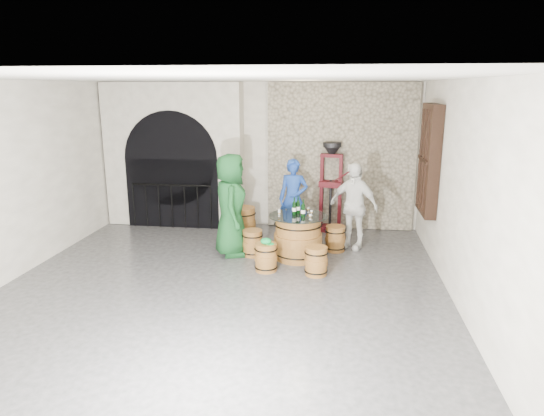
# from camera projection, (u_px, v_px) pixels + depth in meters

# --- Properties ---
(ground) EXTENTS (8.00, 8.00, 0.00)m
(ground) POSITION_uv_depth(u_px,v_px,m) (219.00, 295.00, 7.39)
(ground) COLOR #303033
(ground) RESTS_ON ground
(wall_back) EXTENTS (8.00, 0.00, 8.00)m
(wall_back) POSITION_uv_depth(u_px,v_px,m) (260.00, 155.00, 10.85)
(wall_back) COLOR beige
(wall_back) RESTS_ON ground
(wall_front) EXTENTS (8.00, 0.00, 8.00)m
(wall_front) POSITION_uv_depth(u_px,v_px,m) (64.00, 321.00, 3.16)
(wall_front) COLOR beige
(wall_front) RESTS_ON ground
(wall_right) EXTENTS (0.00, 8.00, 8.00)m
(wall_right) POSITION_uv_depth(u_px,v_px,m) (468.00, 200.00, 6.54)
(wall_right) COLOR beige
(wall_right) RESTS_ON ground
(ceiling) EXTENTS (8.00, 8.00, 0.00)m
(ceiling) POSITION_uv_depth(u_px,v_px,m) (212.00, 78.00, 6.62)
(ceiling) COLOR beige
(ceiling) RESTS_ON wall_back
(stone_facing_panel) EXTENTS (3.20, 0.12, 3.18)m
(stone_facing_panel) POSITION_uv_depth(u_px,v_px,m) (341.00, 157.00, 10.55)
(stone_facing_panel) COLOR #9D937D
(stone_facing_panel) RESTS_ON ground
(arched_opening) EXTENTS (3.10, 0.60, 3.19)m
(arched_opening) POSITION_uv_depth(u_px,v_px,m) (174.00, 156.00, 10.85)
(arched_opening) COLOR beige
(arched_opening) RESTS_ON ground
(shuttered_window) EXTENTS (0.23, 1.10, 2.00)m
(shuttered_window) POSITION_uv_depth(u_px,v_px,m) (429.00, 160.00, 8.82)
(shuttered_window) COLOR black
(shuttered_window) RESTS_ON wall_right
(barrel_table) EXTENTS (1.07, 1.07, 0.82)m
(barrel_table) POSITION_uv_depth(u_px,v_px,m) (298.00, 237.00, 8.88)
(barrel_table) COLOR brown
(barrel_table) RESTS_ON ground
(barrel_stool_left) EXTENTS (0.40, 0.40, 0.49)m
(barrel_stool_left) POSITION_uv_depth(u_px,v_px,m) (253.00, 243.00, 9.08)
(barrel_stool_left) COLOR brown
(barrel_stool_left) RESTS_ON ground
(barrel_stool_far) EXTENTS (0.40, 0.40, 0.49)m
(barrel_stool_far) POSITION_uv_depth(u_px,v_px,m) (294.00, 232.00, 9.75)
(barrel_stool_far) COLOR brown
(barrel_stool_far) RESTS_ON ground
(barrel_stool_right) EXTENTS (0.40, 0.40, 0.49)m
(barrel_stool_right) POSITION_uv_depth(u_px,v_px,m) (335.00, 239.00, 9.34)
(barrel_stool_right) COLOR brown
(barrel_stool_right) RESTS_ON ground
(barrel_stool_near_right) EXTENTS (0.40, 0.40, 0.49)m
(barrel_stool_near_right) POSITION_uv_depth(u_px,v_px,m) (316.00, 261.00, 8.13)
(barrel_stool_near_right) COLOR brown
(barrel_stool_near_right) RESTS_ON ground
(barrel_stool_near_left) EXTENTS (0.40, 0.40, 0.49)m
(barrel_stool_near_left) POSITION_uv_depth(u_px,v_px,m) (266.00, 257.00, 8.31)
(barrel_stool_near_left) COLOR brown
(barrel_stool_near_left) RESTS_ON ground
(green_cap) EXTENTS (0.23, 0.19, 0.10)m
(green_cap) POSITION_uv_depth(u_px,v_px,m) (266.00, 241.00, 8.24)
(green_cap) COLOR #0D8F3B
(green_cap) RESTS_ON barrel_stool_near_left
(person_green) EXTENTS (0.80, 1.05, 1.92)m
(person_green) POSITION_uv_depth(u_px,v_px,m) (231.00, 205.00, 8.98)
(person_green) COLOR #13461E
(person_green) RESTS_ON ground
(person_blue) EXTENTS (0.63, 0.43, 1.66)m
(person_blue) POSITION_uv_depth(u_px,v_px,m) (293.00, 199.00, 10.04)
(person_blue) COLOR #1A3C94
(person_blue) RESTS_ON ground
(person_white) EXTENTS (1.07, 0.83, 1.69)m
(person_white) POSITION_uv_depth(u_px,v_px,m) (354.00, 206.00, 9.39)
(person_white) COLOR white
(person_white) RESTS_ON ground
(wine_bottle_left) EXTENTS (0.08, 0.08, 0.32)m
(wine_bottle_left) POSITION_uv_depth(u_px,v_px,m) (294.00, 208.00, 8.79)
(wine_bottle_left) COLOR black
(wine_bottle_left) RESTS_ON barrel_table
(wine_bottle_center) EXTENTS (0.08, 0.08, 0.32)m
(wine_bottle_center) POSITION_uv_depth(u_px,v_px,m) (303.00, 210.00, 8.63)
(wine_bottle_center) COLOR black
(wine_bottle_center) RESTS_ON barrel_table
(wine_bottle_right) EXTENTS (0.08, 0.08, 0.32)m
(wine_bottle_right) POSITION_uv_depth(u_px,v_px,m) (298.00, 207.00, 8.87)
(wine_bottle_right) COLOR black
(wine_bottle_right) RESTS_ON barrel_table
(tasting_glass_a) EXTENTS (0.05, 0.05, 0.10)m
(tasting_glass_a) POSITION_uv_depth(u_px,v_px,m) (279.00, 214.00, 8.70)
(tasting_glass_a) COLOR #AE7521
(tasting_glass_a) RESTS_ON barrel_table
(tasting_glass_b) EXTENTS (0.05, 0.05, 0.10)m
(tasting_glass_b) POSITION_uv_depth(u_px,v_px,m) (311.00, 213.00, 8.77)
(tasting_glass_b) COLOR #AE7521
(tasting_glass_b) RESTS_ON barrel_table
(tasting_glass_c) EXTENTS (0.05, 0.05, 0.10)m
(tasting_glass_c) POSITION_uv_depth(u_px,v_px,m) (293.00, 210.00, 8.95)
(tasting_glass_c) COLOR #AE7521
(tasting_glass_c) RESTS_ON barrel_table
(tasting_glass_d) EXTENTS (0.05, 0.05, 0.10)m
(tasting_glass_d) POSITION_uv_depth(u_px,v_px,m) (308.00, 210.00, 8.98)
(tasting_glass_d) COLOR #AE7521
(tasting_glass_d) RESTS_ON barrel_table
(tasting_glass_e) EXTENTS (0.05, 0.05, 0.10)m
(tasting_glass_e) POSITION_uv_depth(u_px,v_px,m) (310.00, 217.00, 8.50)
(tasting_glass_e) COLOR #AE7521
(tasting_glass_e) RESTS_ON barrel_table
(tasting_glass_f) EXTENTS (0.05, 0.05, 0.10)m
(tasting_glass_f) POSITION_uv_depth(u_px,v_px,m) (279.00, 212.00, 8.82)
(tasting_glass_f) COLOR #AE7521
(tasting_glass_f) RESTS_ON barrel_table
(side_barrel) EXTENTS (0.51, 0.51, 0.68)m
(side_barrel) POSITION_uv_depth(u_px,v_px,m) (244.00, 223.00, 10.03)
(side_barrel) COLOR brown
(side_barrel) RESTS_ON ground
(corking_press) EXTENTS (0.81, 0.52, 1.94)m
(corking_press) POSITION_uv_depth(u_px,v_px,m) (331.00, 180.00, 10.46)
(corking_press) COLOR #4A0C15
(corking_press) RESTS_ON ground
(control_box) EXTENTS (0.18, 0.10, 0.22)m
(control_box) POSITION_uv_depth(u_px,v_px,m) (352.00, 169.00, 10.51)
(control_box) COLOR silver
(control_box) RESTS_ON wall_back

